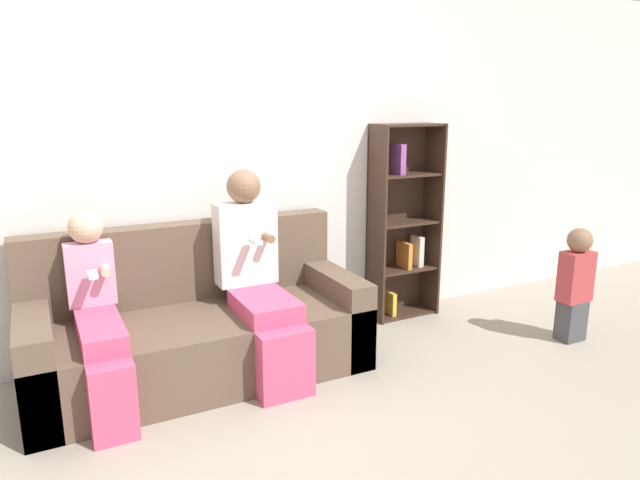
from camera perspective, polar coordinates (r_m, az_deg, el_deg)
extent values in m
plane|color=#9E9384|center=(3.39, -3.74, -15.49)|extent=(14.00, 14.00, 0.00)
cube|color=silver|center=(3.89, -9.72, 7.90)|extent=(10.00, 0.06, 2.55)
cube|color=brown|center=(3.54, -11.33, -10.79)|extent=(1.99, 0.66, 0.40)
cube|color=brown|center=(3.83, -13.23, -4.98)|extent=(1.99, 0.17, 0.90)
cube|color=brown|center=(3.41, -26.44, -11.59)|extent=(0.18, 0.66, 0.56)
cube|color=brown|center=(3.83, 1.84, -7.38)|extent=(0.18, 0.66, 0.56)
cube|color=#DB4C75|center=(3.31, -3.44, -12.36)|extent=(0.32, 0.12, 0.40)
cube|color=#DB4C75|center=(3.46, -5.49, -6.57)|extent=(0.32, 0.47, 0.11)
cube|color=white|center=(3.66, -7.47, -0.32)|extent=(0.38, 0.17, 0.52)
sphere|color=#8C664C|center=(3.59, -7.65, 5.32)|extent=(0.21, 0.21, 0.21)
cylinder|color=#8C664C|center=(3.56, -5.19, 0.22)|extent=(0.05, 0.10, 0.05)
cube|color=white|center=(3.48, -6.47, -0.14)|extent=(0.05, 0.12, 0.02)
cube|color=#DB4C75|center=(3.10, -19.96, -15.10)|extent=(0.22, 0.12, 0.40)
cube|color=#DB4C75|center=(3.29, -21.07, -8.57)|extent=(0.22, 0.53, 0.11)
cube|color=#E599BC|center=(3.52, -22.00, -3.13)|extent=(0.26, 0.12, 0.36)
sphere|color=beige|center=(3.45, -22.39, 1.19)|extent=(0.19, 0.19, 0.19)
cylinder|color=beige|center=(3.41, -20.68, -2.89)|extent=(0.05, 0.10, 0.05)
cube|color=white|center=(3.36, -21.79, -3.24)|extent=(0.05, 0.12, 0.02)
cube|color=#47474C|center=(4.45, 23.81, -7.34)|extent=(0.18, 0.14, 0.29)
cube|color=#B73D42|center=(4.35, 24.22, -3.34)|extent=(0.23, 0.14, 0.36)
sphere|color=#8C664C|center=(4.29, 24.55, -0.03)|extent=(0.17, 0.17, 0.17)
cube|color=#3D281E|center=(4.29, 5.65, 1.42)|extent=(0.02, 0.26, 1.49)
cube|color=#3D281E|center=(4.58, 11.13, 2.02)|extent=(0.02, 0.26, 1.49)
cube|color=#3D281E|center=(4.53, 7.60, 2.02)|extent=(0.54, 0.02, 1.49)
cube|color=#3D281E|center=(4.64, 8.16, -7.22)|extent=(0.50, 0.22, 0.02)
cube|color=#3D281E|center=(4.52, 8.31, -2.85)|extent=(0.50, 0.22, 0.02)
cube|color=#3D281E|center=(4.43, 8.48, 1.73)|extent=(0.50, 0.22, 0.02)
cube|color=#3D281E|center=(4.37, 8.65, 6.47)|extent=(0.50, 0.22, 0.02)
cube|color=#3D281E|center=(4.34, 8.82, 11.31)|extent=(0.50, 0.22, 0.02)
cube|color=#934CA3|center=(4.31, 7.80, 8.02)|extent=(0.05, 0.15, 0.22)
cube|color=orange|center=(4.49, 8.41, -1.49)|extent=(0.03, 0.17, 0.20)
cube|color=beige|center=(4.56, 9.68, -1.08)|extent=(0.04, 0.13, 0.24)
cube|color=gold|center=(4.54, 7.02, -6.29)|extent=(0.03, 0.13, 0.18)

